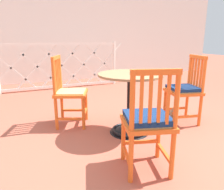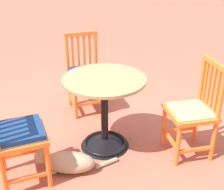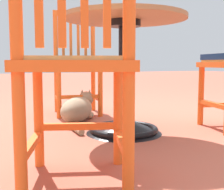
% 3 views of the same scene
% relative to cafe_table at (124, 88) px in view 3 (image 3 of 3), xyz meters
% --- Properties ---
extents(ground_plane, '(24.00, 24.00, 0.00)m').
position_rel_cafe_table_xyz_m(ground_plane, '(0.04, -0.24, -0.28)').
color(ground_plane, '#AD5642').
extents(cafe_table, '(0.76, 0.76, 0.73)m').
position_rel_cafe_table_xyz_m(cafe_table, '(0.00, 0.00, 0.00)').
color(cafe_table, black).
rests_on(cafe_table, ground_plane).
extents(orange_chair_by_planter, '(0.53, 0.53, 0.91)m').
position_rel_cafe_table_xyz_m(orange_chair_by_planter, '(-0.60, 0.55, 0.15)').
color(orange_chair_by_planter, orange).
rests_on(orange_chair_by_planter, ground_plane).
extents(orange_chair_facing_out, '(0.48, 0.48, 0.91)m').
position_rel_cafe_table_xyz_m(orange_chair_facing_out, '(0.83, -0.00, 0.16)').
color(orange_chair_facing_out, orange).
rests_on(orange_chair_facing_out, ground_plane).
extents(tabby_cat, '(0.67, 0.44, 0.23)m').
position_rel_cafe_table_xyz_m(tabby_cat, '(0.49, 0.12, -0.19)').
color(tabby_cat, '#9E896B').
rests_on(tabby_cat, ground_plane).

